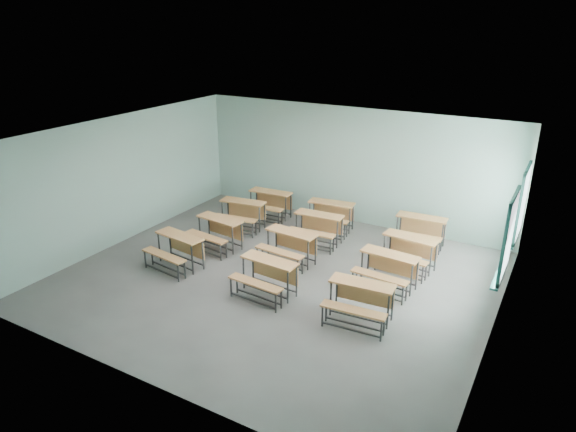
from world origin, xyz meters
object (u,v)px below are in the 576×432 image
Objects in this scene: desk_unit_r1c2 at (387,266)px; desk_unit_r2c0 at (241,211)px; desk_unit_r1c0 at (217,229)px; desk_unit_r2c2 at (408,248)px; desk_unit_r1c1 at (289,243)px; desk_unit_r3c2 at (420,227)px; desk_unit_r0c1 at (266,272)px; desk_unit_r3c1 at (330,212)px; desk_unit_r0c2 at (360,297)px; desk_unit_r3c0 at (269,201)px; desk_unit_r0c0 at (177,247)px; desk_unit_r2c1 at (317,225)px.

desk_unit_r1c2 is 0.97× the size of desk_unit_r2c0.
desk_unit_r1c0 is 1.01× the size of desk_unit_r2c2.
desk_unit_r3c2 is at bearing 50.56° from desk_unit_r1c1.
desk_unit_r1c2 is (2.39, -0.00, 0.00)m from desk_unit_r1c1.
desk_unit_r1c2 and desk_unit_r2c0 have the same top height.
desk_unit_r2c2 is (4.46, 1.23, 0.00)m from desk_unit_r1c0.
desk_unit_r0c1 is 2.65m from desk_unit_r1c0.
desk_unit_r1c0 and desk_unit_r3c1 have the same top height.
desk_unit_r0c2 and desk_unit_r3c0 have the same top height.
desk_unit_r1c0 is 5.05m from desk_unit_r3c2.
desk_unit_r0c2 is at bearing -44.01° from desk_unit_r3c0.
desk_unit_r0c1 is 1.01× the size of desk_unit_r3c2.
desk_unit_r3c2 is (4.34, 2.58, 0.00)m from desk_unit_r1c0.
desk_unit_r0c2 is 4.44m from desk_unit_r3c1.
desk_unit_r0c0 is 2.58m from desk_unit_r1c1.
desk_unit_r3c0 is at bearing 179.55° from desk_unit_r3c2.
desk_unit_r2c0 is (-2.15, 1.19, 0.00)m from desk_unit_r1c1.
desk_unit_r2c1 is (-2.31, 1.33, 0.00)m from desk_unit_r1c2.
desk_unit_r0c0 is 5.95m from desk_unit_r3c2.
desk_unit_r2c0 and desk_unit_r2c2 have the same top height.
desk_unit_r1c0 is at bearing -152.17° from desk_unit_r3c2.
desk_unit_r1c0 is 1.97m from desk_unit_r1c1.
desk_unit_r0c1 and desk_unit_r2c1 have the same top height.
desk_unit_r0c1 and desk_unit_r3c0 have the same top height.
desk_unit_r2c0 is (-4.53, 1.19, 0.00)m from desk_unit_r1c2.
desk_unit_r0c0 is at bearing -131.61° from desk_unit_r2c1.
desk_unit_r0c1 and desk_unit_r0c2 have the same top height.
desk_unit_r2c2 is (2.50, 1.08, 0.00)m from desk_unit_r1c1.
desk_unit_r2c1 is 0.97× the size of desk_unit_r2c2.
desk_unit_r2c0 is 1.04× the size of desk_unit_r3c2.
desk_unit_r0c0 is 1.03× the size of desk_unit_r0c2.
desk_unit_r2c0 is (-0.01, 2.63, 0.00)m from desk_unit_r0c0.
desk_unit_r0c1 is 1.53m from desk_unit_r1c1.
desk_unit_r1c0 is at bearing -93.94° from desk_unit_r3c0.
desk_unit_r1c2 is 1.01× the size of desk_unit_r3c0.
desk_unit_r3c1 is at bearing 19.98° from desk_unit_r2c0.
desk_unit_r0c0 is 1.05× the size of desk_unit_r3c2.
desk_unit_r0c2 and desk_unit_r2c2 have the same top height.
desk_unit_r1c1 is (2.14, 1.44, 0.00)m from desk_unit_r0c0.
desk_unit_r1c1 and desk_unit_r2c2 have the same top height.
desk_unit_r0c2 is 5.68m from desk_unit_r3c0.
desk_unit_r2c0 is 1.01× the size of desk_unit_r2c2.
desk_unit_r0c1 is 4.37m from desk_unit_r3c0.
desk_unit_r1c0 is at bearing -158.47° from desk_unit_r2c2.
desk_unit_r2c1 and desk_unit_r3c1 have the same top height.
desk_unit_r0c0 is 1.00× the size of desk_unit_r2c0.
desk_unit_r2c1 is at bearing 154.44° from desk_unit_r1c2.
desk_unit_r1c1 and desk_unit_r1c2 have the same top height.
desk_unit_r2c0 is at bearing -175.21° from desk_unit_r2c2.
desk_unit_r1c2 is at bearing -50.57° from desk_unit_r3c1.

